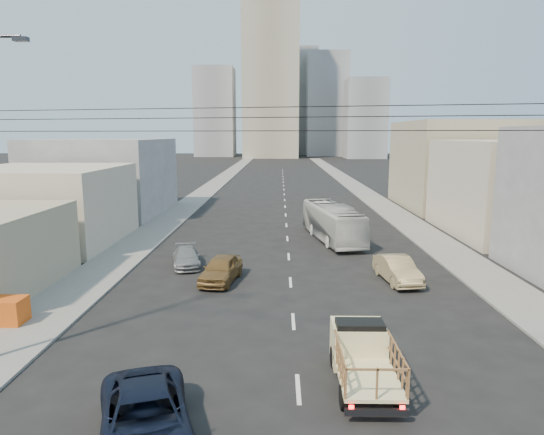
{
  "coord_description": "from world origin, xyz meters",
  "views": [
    {
      "loc": [
        -0.64,
        -13.17,
        8.49
      ],
      "look_at": [
        -1.11,
        15.9,
        3.5
      ],
      "focal_mm": 32.0,
      "sensor_mm": 36.0,
      "label": 1
    }
  ],
  "objects_px": {
    "crate_stack": "(4,311)",
    "sedan_grey": "(186,257)",
    "city_bus": "(332,222)",
    "sedan_tan": "(397,269)",
    "navy_pickup": "(145,420)",
    "sedan_brown": "(221,269)",
    "flatbed_pickup": "(363,353)"
  },
  "relations": [
    {
      "from": "sedan_brown",
      "to": "crate_stack",
      "type": "xyz_separation_m",
      "value": [
        -8.95,
        -6.75,
        -0.07
      ]
    },
    {
      "from": "sedan_tan",
      "to": "sedan_grey",
      "type": "distance_m",
      "value": 13.34
    },
    {
      "from": "flatbed_pickup",
      "to": "navy_pickup",
      "type": "distance_m",
      "value": 7.44
    },
    {
      "from": "flatbed_pickup",
      "to": "navy_pickup",
      "type": "bearing_deg",
      "value": -152.12
    },
    {
      "from": "flatbed_pickup",
      "to": "sedan_grey",
      "type": "distance_m",
      "value": 17.46
    },
    {
      "from": "city_bus",
      "to": "sedan_tan",
      "type": "distance_m",
      "value": 11.63
    },
    {
      "from": "sedan_grey",
      "to": "crate_stack",
      "type": "relative_size",
      "value": 2.28
    },
    {
      "from": "flatbed_pickup",
      "to": "crate_stack",
      "type": "distance_m",
      "value": 16.01
    },
    {
      "from": "sedan_brown",
      "to": "crate_stack",
      "type": "relative_size",
      "value": 2.47
    },
    {
      "from": "city_bus",
      "to": "sedan_grey",
      "type": "relative_size",
      "value": 2.59
    },
    {
      "from": "sedan_brown",
      "to": "sedan_grey",
      "type": "height_order",
      "value": "sedan_brown"
    },
    {
      "from": "city_bus",
      "to": "sedan_tan",
      "type": "bearing_deg",
      "value": -87.5
    },
    {
      "from": "flatbed_pickup",
      "to": "sedan_grey",
      "type": "relative_size",
      "value": 1.08
    },
    {
      "from": "navy_pickup",
      "to": "sedan_brown",
      "type": "relative_size",
      "value": 1.21
    },
    {
      "from": "sedan_tan",
      "to": "city_bus",
      "type": "bearing_deg",
      "value": 95.41
    },
    {
      "from": "flatbed_pickup",
      "to": "sedan_tan",
      "type": "xyz_separation_m",
      "value": [
        3.98,
        11.8,
        -0.36
      ]
    },
    {
      "from": "flatbed_pickup",
      "to": "sedan_tan",
      "type": "height_order",
      "value": "flatbed_pickup"
    },
    {
      "from": "flatbed_pickup",
      "to": "sedan_brown",
      "type": "xyz_separation_m",
      "value": [
        -6.29,
        11.64,
        -0.34
      ]
    },
    {
      "from": "sedan_brown",
      "to": "sedan_grey",
      "type": "bearing_deg",
      "value": 138.27
    },
    {
      "from": "crate_stack",
      "to": "city_bus",
      "type": "bearing_deg",
      "value": 47.62
    },
    {
      "from": "sedan_tan",
      "to": "flatbed_pickup",
      "type": "bearing_deg",
      "value": -116.2
    },
    {
      "from": "flatbed_pickup",
      "to": "sedan_tan",
      "type": "relative_size",
      "value": 0.98
    },
    {
      "from": "sedan_brown",
      "to": "crate_stack",
      "type": "bearing_deg",
      "value": -133.42
    },
    {
      "from": "city_bus",
      "to": "crate_stack",
      "type": "relative_size",
      "value": 5.9
    },
    {
      "from": "navy_pickup",
      "to": "sedan_tan",
      "type": "bearing_deg",
      "value": 37.75
    },
    {
      "from": "sedan_grey",
      "to": "sedan_tan",
      "type": "bearing_deg",
      "value": -26.69
    },
    {
      "from": "flatbed_pickup",
      "to": "city_bus",
      "type": "bearing_deg",
      "value": 86.58
    },
    {
      "from": "crate_stack",
      "to": "sedan_grey",
      "type": "bearing_deg",
      "value": 58.1
    },
    {
      "from": "city_bus",
      "to": "flatbed_pickup",
      "type": "bearing_deg",
      "value": -103.88
    },
    {
      "from": "sedan_tan",
      "to": "crate_stack",
      "type": "xyz_separation_m",
      "value": [
        -19.22,
        -6.9,
        -0.05
      ]
    },
    {
      "from": "city_bus",
      "to": "sedan_grey",
      "type": "distance_m",
      "value": 13.19
    },
    {
      "from": "flatbed_pickup",
      "to": "city_bus",
      "type": "height_order",
      "value": "city_bus"
    }
  ]
}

